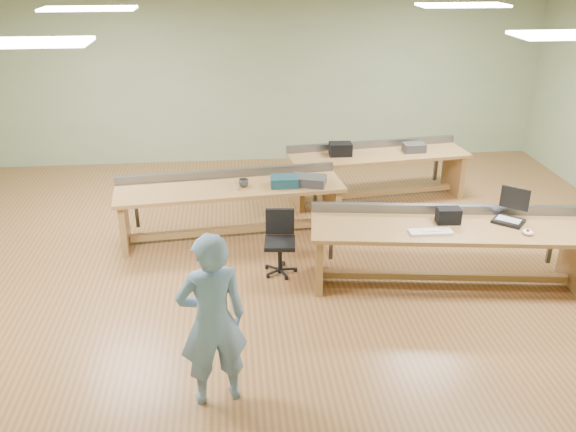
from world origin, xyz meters
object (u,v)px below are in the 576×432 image
(workbench_mid, at_px, (230,198))
(person, at_px, (212,321))
(workbench_back, at_px, (377,165))
(camera_bag, at_px, (448,215))
(mug, at_px, (244,183))
(parts_bin_teal, at_px, (284,181))
(workbench_front, at_px, (448,240))
(laptop_base, at_px, (508,221))
(drinks_can, at_px, (236,186))
(task_chair, at_px, (280,250))
(parts_bin_grey, at_px, (309,181))

(workbench_mid, relative_size, person, 1.90)
(workbench_back, bearing_deg, camera_bag, -92.35)
(person, bearing_deg, mug, -109.12)
(workbench_mid, relative_size, mug, 23.18)
(parts_bin_teal, distance_m, mug, 0.55)
(workbench_front, height_order, parts_bin_teal, parts_bin_teal)
(person, distance_m, laptop_base, 3.87)
(workbench_back, xyz_separation_m, parts_bin_teal, (-1.59, -1.26, 0.26))
(person, height_order, drinks_can, person)
(camera_bag, height_order, task_chair, camera_bag)
(person, xyz_separation_m, camera_bag, (2.71, 1.88, 0.02))
(workbench_mid, xyz_separation_m, mug, (0.19, -0.07, 0.24))
(parts_bin_teal, relative_size, mug, 2.72)
(workbench_mid, height_order, parts_bin_grey, parts_bin_grey)
(mug, bearing_deg, parts_bin_grey, -1.24)
(workbench_front, xyz_separation_m, drinks_can, (-2.45, 1.36, 0.24))
(workbench_mid, xyz_separation_m, task_chair, (0.59, -1.09, -0.27))
(parts_bin_teal, bearing_deg, mug, 178.32)
(person, relative_size, parts_bin_grey, 3.65)
(workbench_back, height_order, task_chair, workbench_back)
(workbench_mid, distance_m, workbench_back, 2.61)
(workbench_back, bearing_deg, parts_bin_grey, -141.71)
(laptop_base, bearing_deg, workbench_mid, -164.71)
(laptop_base, bearing_deg, camera_bag, -144.90)
(mug, bearing_deg, workbench_front, -32.13)
(workbench_back, bearing_deg, laptop_base, -78.13)
(workbench_mid, xyz_separation_m, drinks_can, (0.08, -0.17, 0.25))
(workbench_mid, relative_size, drinks_can, 27.64)
(workbench_front, distance_m, drinks_can, 2.81)
(laptop_base, xyz_separation_m, camera_bag, (-0.71, 0.07, 0.07))
(workbench_mid, relative_size, laptop_base, 9.32)
(person, relative_size, parts_bin_teal, 4.47)
(laptop_base, relative_size, parts_bin_teal, 0.91)
(person, distance_m, camera_bag, 3.30)
(workbench_front, distance_m, laptop_base, 0.74)
(workbench_back, height_order, drinks_can, drinks_can)
(person, height_order, laptop_base, person)
(camera_bag, distance_m, parts_bin_teal, 2.27)
(camera_bag, bearing_deg, workbench_back, 98.44)
(workbench_front, bearing_deg, person, -138.41)
(person, height_order, task_chair, person)
(person, bearing_deg, camera_bag, -157.92)
(camera_bag, bearing_deg, task_chair, 172.97)
(camera_bag, height_order, mug, camera_bag)
(laptop_base, bearing_deg, task_chair, -148.97)
(person, relative_size, laptop_base, 4.90)
(workbench_front, distance_m, parts_bin_grey, 2.07)
(workbench_mid, xyz_separation_m, camera_bag, (2.53, -1.46, 0.28))
(workbench_mid, bearing_deg, camera_bag, -35.71)
(task_chair, distance_m, mug, 1.21)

